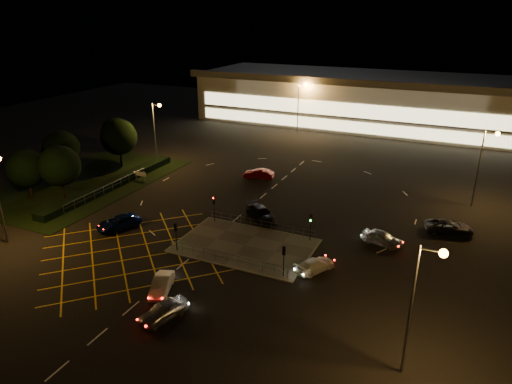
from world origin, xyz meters
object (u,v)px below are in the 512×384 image
at_px(car_right_silver, 382,238).
at_px(car_approach_white, 315,265).
at_px(car_far_dkgrey, 261,213).
at_px(car_left_blue, 118,222).
at_px(car_circ_red, 259,174).
at_px(signal_nw, 214,204).
at_px(car_east_grey, 449,227).
at_px(car_near_silver, 163,311).
at_px(signal_ne, 311,222).
at_px(car_queue_white, 162,285).
at_px(signal_se, 284,255).
at_px(signal_sw, 176,231).

relative_size(car_right_silver, car_approach_white, 1.02).
xyz_separation_m(car_far_dkgrey, car_right_silver, (14.53, -0.46, 0.00)).
bearing_deg(car_left_blue, car_circ_red, 93.78).
xyz_separation_m(signal_nw, car_circ_red, (-1.39, 16.06, -1.62)).
bearing_deg(car_east_grey, car_near_silver, 129.80).
xyz_separation_m(signal_ne, car_near_silver, (-6.66, -17.94, -1.62)).
relative_size(car_near_silver, car_circ_red, 0.96).
distance_m(car_queue_white, car_approach_white, 14.59).
relative_size(car_east_grey, car_approach_white, 1.20).
xyz_separation_m(car_queue_white, car_east_grey, (22.82, 23.27, 0.04)).
height_order(signal_se, car_east_grey, signal_se).
bearing_deg(car_circ_red, car_near_silver, 1.59).
relative_size(signal_nw, car_queue_white, 0.76).
height_order(car_near_silver, car_east_grey, car_near_silver).
height_order(signal_nw, car_east_grey, signal_nw).
height_order(car_east_grey, car_approach_white, car_east_grey).
bearing_deg(signal_nw, signal_ne, 0.00).
relative_size(signal_sw, car_approach_white, 0.72).
height_order(car_far_dkgrey, car_right_silver, car_right_silver).
bearing_deg(car_circ_red, signal_se, 19.50).
xyz_separation_m(signal_nw, car_approach_white, (14.34, -5.69, -1.73)).
height_order(car_near_silver, car_queue_white, car_near_silver).
relative_size(signal_nw, car_left_blue, 0.62).
bearing_deg(signal_se, car_circ_red, -60.89).
distance_m(car_right_silver, car_circ_red, 24.70).
xyz_separation_m(signal_sw, car_queue_white, (2.92, -6.79, -1.68)).
xyz_separation_m(car_left_blue, car_far_dkgrey, (14.08, 9.12, 0.05)).
bearing_deg(car_east_grey, signal_nw, 95.72).
height_order(signal_sw, car_approach_white, signal_sw).
distance_m(signal_sw, car_circ_red, 24.14).
bearing_deg(car_approach_white, signal_sw, 36.73).
distance_m(signal_ne, car_circ_red, 20.97).
height_order(car_near_silver, car_right_silver, car_right_silver).
distance_m(signal_se, car_circ_red, 27.56).
bearing_deg(car_far_dkgrey, signal_nw, 160.92).
xyz_separation_m(signal_nw, car_near_silver, (5.34, -17.94, -1.62)).
relative_size(signal_nw, car_approach_white, 0.72).
relative_size(car_left_blue, car_east_grey, 0.97).
xyz_separation_m(signal_ne, car_circ_red, (-13.39, 16.06, -1.62)).
bearing_deg(car_queue_white, signal_sw, 92.53).
relative_size(signal_se, signal_nw, 1.00).
height_order(signal_se, car_left_blue, signal_se).
height_order(car_circ_red, car_approach_white, car_circ_red).
bearing_deg(car_east_grey, car_circ_red, 61.88).
bearing_deg(car_approach_white, car_near_silver, 81.33).
xyz_separation_m(signal_se, car_right_silver, (7.29, 10.53, -1.61)).
relative_size(car_circ_red, car_approach_white, 1.04).
bearing_deg(car_right_silver, signal_ne, 123.28).
bearing_deg(signal_sw, car_queue_white, 113.29).
height_order(car_left_blue, car_east_grey, car_east_grey).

